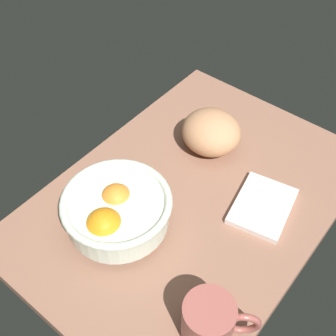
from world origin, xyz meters
TOP-DOWN VIEW (x-y plane):
  - ground_plane at (0.00, 0.00)cm, footprint 77.22×54.46cm
  - fruit_bowl at (15.90, -7.15)cm, footprint 22.30×22.30cm
  - bread_loaf at (-15.08, -5.79)cm, footprint 15.09×15.73cm
  - napkin_folded at (-7.03, 13.81)cm, footprint 16.90×14.04cm
  - mug at (22.31, 20.49)cm, footprint 10.10×12.10cm

SIDE VIEW (x-z plane):
  - ground_plane at x=0.00cm, z-range -3.00..0.00cm
  - napkin_folded at x=-7.03cm, z-range 0.00..1.44cm
  - mug at x=22.31cm, z-range 0.00..9.33cm
  - bread_loaf at x=-15.08cm, z-range 0.00..9.90cm
  - fruit_bowl at x=15.90cm, z-range 0.43..10.47cm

